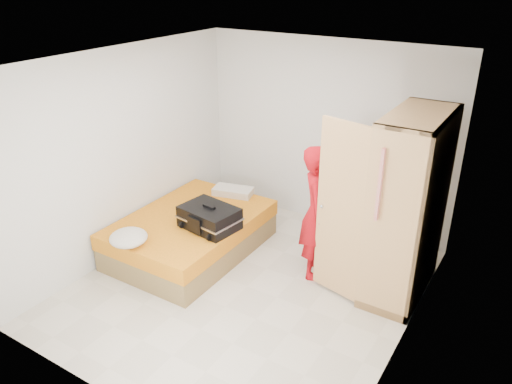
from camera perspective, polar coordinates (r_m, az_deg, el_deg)
The scene contains 7 objects.
room at distance 5.30m, azimuth -1.12°, elevation 0.76°, with size 4.00×4.02×2.60m.
bed at distance 6.55m, azimuth -7.40°, elevation -4.77°, with size 1.42×2.02×0.50m.
wardrobe at distance 5.63m, azimuth 16.37°, elevation -2.21°, with size 1.16×1.20×2.10m.
person at distance 5.84m, azimuth 7.03°, elevation -2.34°, with size 0.60×0.39×1.63m, color red.
suitcase at distance 6.10m, azimuth -5.36°, elevation -2.94°, with size 0.75×0.60×0.30m.
round_cushion at distance 5.93m, azimuth -14.37°, elevation -5.08°, with size 0.44×0.44×0.17m, color silver.
pillow at distance 6.97m, azimuth -2.64°, elevation 0.09°, with size 0.54×0.28×0.10m, color silver.
Camera 1 is at (2.65, -4.06, 3.46)m, focal length 35.00 mm.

